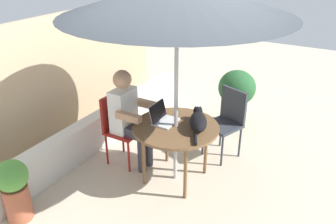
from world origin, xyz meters
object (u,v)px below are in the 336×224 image
object	(u,v)px
chair_occupied	(119,123)
laptop	(162,116)
person_seated	(128,114)
potted_plant_near_fence	(14,188)
chair_empty	(228,118)
patio_table	(176,131)
cat	(198,121)
potted_plant_by_chair	(236,93)

from	to	relation	value
chair_occupied	laptop	xyz separation A→B (m)	(0.02, -0.61, 0.24)
person_seated	potted_plant_near_fence	xyz separation A→B (m)	(-1.38, 0.41, -0.33)
chair_empty	person_seated	size ratio (longest dim) A/B	0.73
laptop	potted_plant_near_fence	world-z (taller)	laptop
chair_occupied	person_seated	bearing A→B (deg)	-90.00
patio_table	person_seated	distance (m)	0.65
patio_table	person_seated	xyz separation A→B (m)	(0.00, 0.65, 0.06)
potted_plant_near_fence	person_seated	bearing A→B (deg)	-16.66
chair_occupied	person_seated	world-z (taller)	person_seated
patio_table	chair_empty	xyz separation A→B (m)	(0.82, -0.32, -0.11)
person_seated	potted_plant_near_fence	bearing A→B (deg)	163.34
person_seated	patio_table	bearing A→B (deg)	-90.00
person_seated	cat	world-z (taller)	person_seated
patio_table	chair_occupied	xyz separation A→B (m)	(0.00, 0.81, -0.11)
chair_empty	laptop	xyz separation A→B (m)	(-0.80, 0.51, 0.24)
chair_empty	cat	world-z (taller)	chair_empty
chair_empty	potted_plant_near_fence	distance (m)	2.60
chair_empty	cat	xyz separation A→B (m)	(-0.73, 0.09, 0.26)
person_seated	cat	bearing A→B (deg)	-84.40
potted_plant_by_chair	chair_empty	bearing A→B (deg)	-167.78
potted_plant_by_chair	patio_table	bearing A→B (deg)	175.61
laptop	potted_plant_near_fence	bearing A→B (deg)	148.21
laptop	cat	world-z (taller)	laptop
chair_empty	cat	distance (m)	0.78
chair_occupied	potted_plant_by_chair	world-z (taller)	chair_occupied
patio_table	potted_plant_by_chair	world-z (taller)	potted_plant_by_chair
chair_empty	laptop	distance (m)	0.98
person_seated	potted_plant_by_chair	size ratio (longest dim) A/B	1.43
chair_empty	potted_plant_near_fence	world-z (taller)	chair_empty
chair_occupied	potted_plant_by_chair	size ratio (longest dim) A/B	1.04
person_seated	laptop	world-z (taller)	person_seated
cat	patio_table	bearing A→B (deg)	110.45
potted_plant_by_chair	potted_plant_near_fence	bearing A→B (deg)	158.80
chair_empty	potted_plant_by_chair	bearing A→B (deg)	12.22
patio_table	chair_empty	world-z (taller)	chair_empty
potted_plant_by_chair	laptop	bearing A→B (deg)	169.04
patio_table	laptop	xyz separation A→B (m)	(0.02, 0.19, 0.12)
laptop	potted_plant_near_fence	xyz separation A→B (m)	(-1.40, 0.87, -0.39)
chair_empty	person_seated	world-z (taller)	person_seated
chair_empty	potted_plant_by_chair	xyz separation A→B (m)	(0.88, 0.19, -0.02)
patio_table	potted_plant_near_fence	bearing A→B (deg)	142.43
chair_empty	cat	size ratio (longest dim) A/B	1.48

